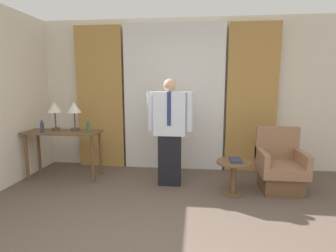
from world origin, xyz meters
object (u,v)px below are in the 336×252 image
Objects in this scene: table_lamp_left at (55,109)px; table_lamp_right at (74,109)px; side_table at (234,172)px; person at (170,129)px; armchair at (280,168)px; bottle_near_edge at (89,128)px; book at (236,160)px; desk at (63,139)px; bottle_by_lamp at (42,127)px.

table_lamp_left and table_lamp_right have the same top height.
person is at bearing 162.99° from side_table.
bottle_near_edge is at bearing 178.34° from armchair.
book is (0.02, 0.01, 0.17)m from side_table.
desk is 1.80m from person.
side_table is 0.17m from book.
side_table is at bearing -155.29° from book.
table_lamp_left is at bearing 170.35° from book.
person is (1.61, -0.22, -0.27)m from table_lamp_right.
person reaches higher than desk.
table_lamp_left reaches higher than desk.
book is (2.26, -0.33, -0.36)m from bottle_near_edge.
book is at bearing -9.65° from table_lamp_left.
table_lamp_right is 0.56m from bottle_by_lamp.
table_lamp_right is 2.43× the size of bottle_near_edge.
side_table is (2.88, -0.50, -0.81)m from table_lamp_left.
side_table is (0.93, -0.28, -0.54)m from person.
side_table is at bearing -160.06° from armchair.
armchair is 0.75m from side_table.
table_lamp_right is 2.71m from side_table.
bottle_near_edge is 1.31m from person.
bottle_near_edge reaches higher than armchair.
table_lamp_right is at bearing 172.25° from person.
table_lamp_right is 0.97× the size of side_table.
desk is 0.53m from table_lamp_right.
side_table is (-0.70, -0.25, 0.01)m from armchair.
person reaches higher than table_lamp_right.
bottle_by_lamp is (-0.09, -0.25, -0.27)m from table_lamp_left.
bottle_near_edge is at bearing 171.35° from side_table.
bottle_by_lamp is (-0.43, -0.25, -0.27)m from table_lamp_right.
table_lamp_left is 3.03m from side_table.
bottle_near_edge is 0.95× the size of bottle_by_lamp.
person reaches higher than book.
person is 1.11m from side_table.
person is at bearing 163.94° from book.
armchair is (3.41, -0.15, -0.32)m from desk.
book is (0.95, -0.27, -0.37)m from person.
table_lamp_right is (0.17, 0.10, 0.49)m from desk.
table_lamp_right is 0.29× the size of person.
desk is at bearing 171.97° from bottle_near_edge.
bottle_near_edge reaches higher than book.
desk is at bearing 171.74° from book.
armchair is at bearing -1.66° from bottle_near_edge.
bottle_near_edge is (0.30, -0.16, -0.27)m from table_lamp_right.
bottle_near_edge is at bearing 171.69° from book.
armchair is (3.58, -0.25, -0.81)m from table_lamp_left.
person is 1.72m from armchair.
person reaches higher than table_lamp_left.
bottle_near_edge is (0.47, -0.07, 0.22)m from desk.
book is (2.99, -0.24, -0.37)m from bottle_by_lamp.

